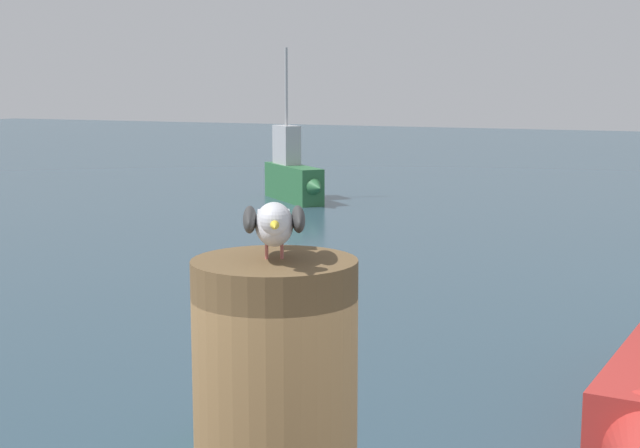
% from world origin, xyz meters
% --- Properties ---
extents(seagull, '(0.23, 0.37, 0.14)m').
position_xyz_m(seagull, '(-0.34, -0.45, 2.68)').
color(seagull, '#C66660').
rests_on(seagull, mooring_post).
extents(boat_green, '(2.73, 2.47, 3.97)m').
position_xyz_m(boat_green, '(-10.00, 18.45, 0.68)').
color(boat_green, '#2D6B3D').
rests_on(boat_green, ground_plane).
extents(channel_buoy, '(0.56, 0.56, 1.33)m').
position_xyz_m(channel_buoy, '(-3.11, 3.83, 0.48)').
color(channel_buoy, green).
rests_on(channel_buoy, ground_plane).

